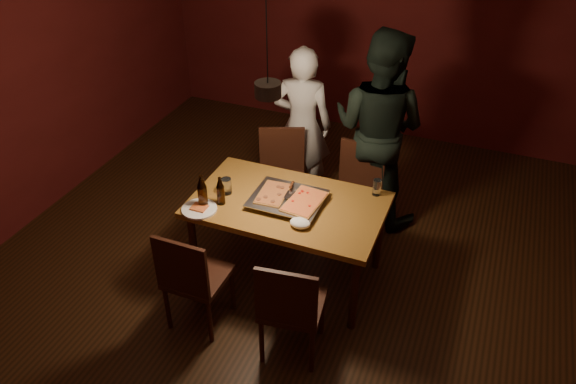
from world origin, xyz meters
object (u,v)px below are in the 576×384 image
at_px(beer_bottle_b, 220,191).
at_px(pendant_lamp, 268,88).
at_px(dining_table, 288,210).
at_px(chair_near_left, 191,273).
at_px(diner_white, 302,125).
at_px(beer_bottle_a, 202,191).
at_px(plate_slice, 199,209).
at_px(chair_far_right, 357,183).
at_px(chair_near_right, 290,302).
at_px(pizza_tray, 287,200).
at_px(diner_dark, 378,128).
at_px(chair_far_left, 282,167).

relative_size(beer_bottle_b, pendant_lamp, 0.22).
height_order(dining_table, chair_near_left, chair_near_left).
xyz_separation_m(beer_bottle_b, diner_white, (0.15, 1.39, -0.08)).
distance_m(beer_bottle_a, beer_bottle_b, 0.14).
xyz_separation_m(beer_bottle_b, pendant_lamp, (0.40, 0.05, 0.89)).
xyz_separation_m(plate_slice, pendant_lamp, (0.51, 0.19, 1.00)).
bearing_deg(chair_far_right, plate_slice, 55.29).
bearing_deg(beer_bottle_b, chair_near_right, -36.32).
height_order(dining_table, plate_slice, plate_slice).
bearing_deg(beer_bottle_a, pizza_tray, 25.72).
distance_m(chair_far_right, beer_bottle_b, 1.33).
bearing_deg(pendant_lamp, diner_dark, 69.00).
distance_m(plate_slice, pendant_lamp, 1.14).
relative_size(chair_far_right, pendant_lamp, 0.44).
xyz_separation_m(chair_far_right, diner_dark, (0.07, 0.37, 0.38)).
bearing_deg(diner_white, dining_table, 95.90).
bearing_deg(plate_slice, beer_bottle_b, 49.99).
xyz_separation_m(chair_far_right, pendant_lamp, (-0.43, -0.93, 1.22)).
bearing_deg(chair_near_right, beer_bottle_b, 136.30).
distance_m(dining_table, beer_bottle_b, 0.55).
bearing_deg(chair_near_left, beer_bottle_a, 107.10).
relative_size(chair_far_left, chair_far_right, 1.12).
xyz_separation_m(beer_bottle_b, plate_slice, (-0.12, -0.14, -0.11)).
bearing_deg(chair_near_right, chair_near_left, 172.26).
bearing_deg(pendant_lamp, chair_far_left, 107.30).
relative_size(chair_near_right, beer_bottle_a, 1.74).
bearing_deg(beer_bottle_b, chair_far_right, 49.84).
bearing_deg(dining_table, diner_white, 105.49).
bearing_deg(chair_far_left, dining_table, 94.11).
xyz_separation_m(chair_far_right, beer_bottle_b, (-0.83, -0.98, 0.33)).
height_order(dining_table, chair_near_right, chair_near_right).
xyz_separation_m(plate_slice, diner_dark, (1.01, 1.49, 0.16)).
bearing_deg(pizza_tray, beer_bottle_b, -153.93).
distance_m(chair_far_right, plate_slice, 1.48).
bearing_deg(chair_far_right, beer_bottle_b, 55.28).
height_order(beer_bottle_a, pendant_lamp, pendant_lamp).
distance_m(beer_bottle_b, diner_dark, 1.62).
bearing_deg(beer_bottle_b, diner_dark, 56.42).
bearing_deg(dining_table, plate_slice, -150.21).
xyz_separation_m(diner_white, pendant_lamp, (0.25, -1.35, 0.98)).
relative_size(dining_table, diner_dark, 0.82).
xyz_separation_m(chair_far_left, beer_bottle_a, (-0.22, -1.07, 0.35)).
height_order(chair_far_left, plate_slice, chair_far_left).
bearing_deg(pendant_lamp, chair_near_right, -57.22).
bearing_deg(beer_bottle_b, pendant_lamp, 6.85).
bearing_deg(diner_dark, chair_near_right, 99.91).
bearing_deg(pizza_tray, chair_far_right, 68.92).
bearing_deg(chair_far_left, plate_slice, 57.44).
relative_size(chair_far_right, beer_bottle_b, 2.04).
xyz_separation_m(chair_far_left, diner_white, (0.04, 0.41, 0.25)).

